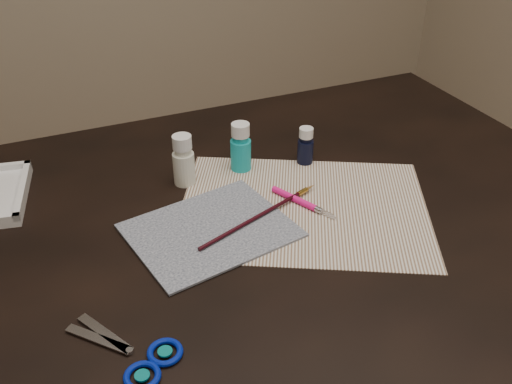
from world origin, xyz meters
name	(u,v)px	position (x,y,z in m)	size (l,w,h in m)	color
table	(256,364)	(0.00, 0.00, 0.38)	(1.30, 0.90, 0.75)	black
paper	(304,207)	(0.09, -0.01, 0.75)	(0.43, 0.33, 0.00)	white
canvas	(210,230)	(-0.09, -0.01, 0.75)	(0.25, 0.20, 0.00)	black
paint_bottle_white	(183,160)	(-0.08, 0.15, 0.80)	(0.04, 0.04, 0.10)	silver
paint_bottle_cyan	(241,147)	(0.04, 0.16, 0.80)	(0.04, 0.04, 0.10)	#15ACB6
paint_bottle_navy	(306,146)	(0.16, 0.13, 0.79)	(0.03, 0.03, 0.08)	black
paintbrush	(262,214)	(0.01, -0.01, 0.76)	(0.27, 0.01, 0.01)	black
craft_knife	(304,203)	(0.09, -0.01, 0.76)	(0.14, 0.01, 0.01)	#FA1687
scissors	(117,349)	(-0.28, -0.20, 0.75)	(0.18, 0.09, 0.01)	silver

